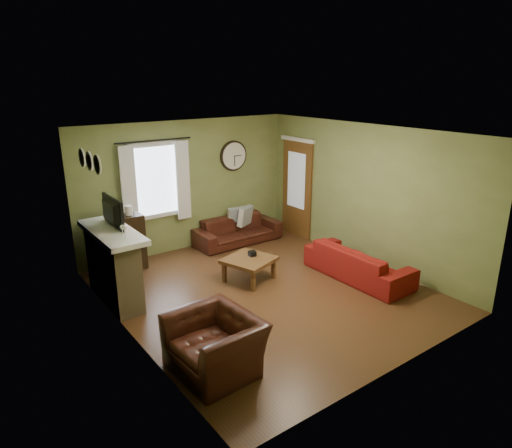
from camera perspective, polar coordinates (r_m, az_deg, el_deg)
floor at (r=7.64m, az=1.18°, el=-8.41°), size 4.60×5.20×0.00m
ceiling at (r=6.89m, az=1.32°, el=11.36°), size 4.60×5.20×0.00m
wall_left at (r=6.11m, az=-16.18°, el=-2.82°), size 0.00×5.20×2.60m
wall_right at (r=8.70m, az=13.40°, el=3.56°), size 0.00×5.20×2.60m
wall_back at (r=9.28m, az=-8.59°, el=4.75°), size 4.60×0.00×2.60m
wall_front at (r=5.45m, az=18.17°, el=-5.56°), size 4.60×0.00×2.60m
fireplace at (r=7.46m, az=-17.38°, el=-5.31°), size 0.40×1.40×1.10m
firebox at (r=7.61m, az=-15.86°, el=-6.74°), size 0.04×0.60×0.55m
mantel at (r=7.26m, az=-17.59°, el=-0.98°), size 0.58×1.60×0.08m
tv at (r=7.34m, az=-17.99°, el=0.94°), size 0.08×0.60×0.35m
tv_screen at (r=7.35m, az=-17.44°, el=1.47°), size 0.02×0.62×0.36m
medallion_left at (r=6.60m, az=-19.21°, el=7.01°), size 0.28×0.28×0.03m
medallion_mid at (r=6.93m, az=-20.10°, el=7.40°), size 0.28×0.28×0.03m
medallion_right at (r=7.27m, az=-20.91°, el=7.75°), size 0.28×0.28×0.03m
window_pane at (r=8.93m, az=-12.57°, el=5.31°), size 1.00×0.02×1.30m
curtain_rod at (r=8.70m, az=-12.64°, el=10.14°), size 0.03×0.03×1.50m
curtain_left at (r=8.65m, az=-15.60°, el=4.33°), size 0.28×0.04×1.55m
curtain_right at (r=9.08m, az=-9.11°, el=5.39°), size 0.28×0.04×1.55m
wall_clock at (r=9.69m, az=-2.78°, el=8.50°), size 0.64×0.06×0.64m
door at (r=9.99m, az=5.14°, el=4.35°), size 0.05×0.90×2.10m
bookshelf at (r=8.57m, az=-16.64°, el=-2.44°), size 0.86×0.37×1.03m
book at (r=8.48m, az=-17.95°, el=0.42°), size 0.28×0.29×0.02m
sofa_brown at (r=9.71m, az=-2.30°, el=-0.78°), size 1.87×0.73×0.55m
pillow_left at (r=9.75m, az=-1.35°, el=1.02°), size 0.42×0.28×0.41m
pillow_right at (r=9.76m, az=-2.51°, el=1.02°), size 0.38×0.17×0.36m
sofa_red at (r=8.21m, az=12.65°, el=-4.71°), size 0.77×1.98×0.58m
armchair at (r=5.65m, az=-5.15°, el=-14.75°), size 0.99×1.11×0.69m
coffee_table at (r=7.95m, az=-0.87°, el=-5.67°), size 0.97×0.97×0.41m
tissue_box at (r=7.98m, az=-0.47°, el=-4.05°), size 0.13×0.13×0.09m
wine_glass_a at (r=6.75m, az=-16.07°, el=-0.98°), size 0.07×0.07×0.20m
wine_glass_b at (r=6.84m, az=-16.34°, el=-0.86°), size 0.06×0.06×0.18m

